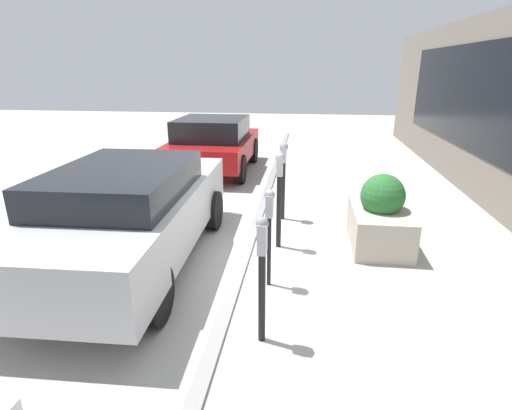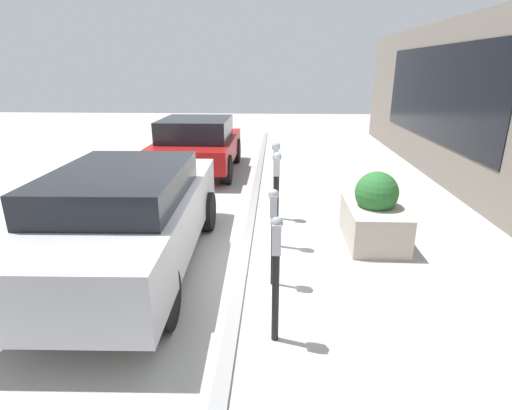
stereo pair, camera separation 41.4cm
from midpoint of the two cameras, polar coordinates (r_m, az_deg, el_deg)
The scene contains 9 objects.
ground_plane at distance 5.99m, azimuth 0.97°, elevation -8.06°, with size 40.00×40.00×0.00m, color #ADAAA3.
curb_strip at distance 5.99m, azimuth 0.20°, elevation -7.84°, with size 24.50×0.16×0.04m.
parking_meter_nearest at distance 3.99m, azimuth 3.87°, elevation -8.66°, with size 0.15×0.12×1.39m.
parking_meter_second at distance 5.01m, azimuth 4.30°, elevation -1.84°, with size 0.15×0.13×1.32m.
parking_meter_middle at distance 6.14m, azimuth 5.29°, elevation 2.26°, with size 0.16×0.14×1.53m.
parking_meter_fourth at distance 7.35m, azimuth 5.56°, elevation 5.14°, with size 0.18×0.16×1.46m.
planter_box at distance 6.69m, azimuth 19.04°, elevation -1.83°, with size 1.41×0.88×1.18m.
parked_car_middle at distance 5.86m, azimuth -15.58°, elevation -0.89°, with size 4.59×1.98×1.49m.
parked_car_rear at distance 11.04m, azimuth -5.03°, elevation 8.78°, with size 3.83×2.07×1.46m.
Camera 1 is at (-5.29, -0.78, 2.73)m, focal length 28.00 mm.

